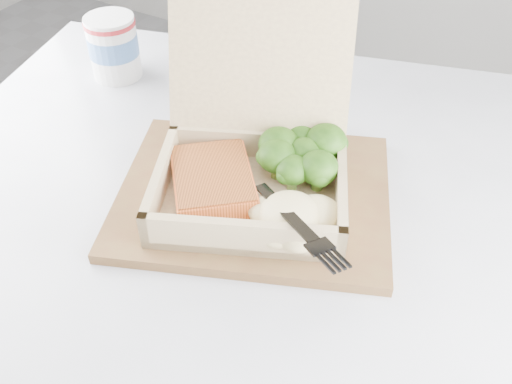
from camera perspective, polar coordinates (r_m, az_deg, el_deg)
The scene contains 9 objects.
cafe_table at distance 0.79m, azimuth -2.35°, elevation -12.77°, with size 1.03×1.03×0.74m.
serving_tray at distance 0.67m, azimuth -0.21°, elevation -0.25°, with size 0.31×0.25×0.01m, color brown.
takeout_container at distance 0.64m, azimuth -0.26°, elevation 4.28°, with size 0.29×0.29×0.19m.
salmon_fillet at distance 0.64m, azimuth -4.35°, elevation 1.11°, with size 0.09×0.11×0.02m, color orange.
broccoli_pile at distance 0.66m, azimuth 4.76°, elevation 3.29°, with size 0.11×0.11×0.04m, color #376C18, non-canonical shape.
mashed_potatoes at distance 0.59m, azimuth 3.41°, elevation -2.24°, with size 0.10×0.09×0.04m, color beige.
plastic_fork at distance 0.59m, azimuth 1.92°, elevation -0.60°, with size 0.15×0.11×0.03m.
paper_cup at distance 0.90m, azimuth -14.09°, elevation 14.04°, with size 0.08×0.08×0.09m.
receipt at distance 0.80m, azimuth 2.96°, elevation 7.37°, with size 0.08×0.14×0.00m, color white.
Camera 1 is at (0.42, 0.01, 1.20)m, focal length 40.00 mm.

